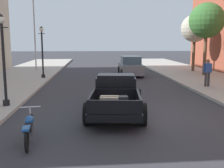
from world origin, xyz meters
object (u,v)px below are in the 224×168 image
at_px(motorcycle_parked, 29,128).
at_px(pedestrian_sidewalk_right, 208,71).
at_px(street_lamp_near, 3,53).
at_px(street_tree_second, 207,21).
at_px(car_background_grey, 130,66).
at_px(hotrod_truck_black, 116,95).
at_px(flagpole, 36,9).
at_px(street_lamp_far, 42,48).
at_px(street_tree_third, 195,29).

xyz_separation_m(motorcycle_parked, pedestrian_sidewalk_right, (8.80, 8.32, 0.64)).
bearing_deg(street_lamp_near, street_tree_second, 37.38).
bearing_deg(street_tree_second, car_background_grey, 167.83).
height_order(pedestrian_sidewalk_right, street_tree_second, street_tree_second).
distance_m(hotrod_truck_black, flagpole, 17.33).
bearing_deg(pedestrian_sidewalk_right, flagpole, 140.06).
distance_m(street_lamp_near, street_tree_second, 16.22).
height_order(street_lamp_far, flagpole, flagpole).
height_order(street_lamp_near, flagpole, flagpole).
bearing_deg(street_lamp_far, flagpole, 104.52).
relative_size(car_background_grey, pedestrian_sidewalk_right, 2.62).
bearing_deg(pedestrian_sidewalk_right, hotrod_truck_black, -138.71).
relative_size(car_background_grey, flagpole, 0.47).
xyz_separation_m(pedestrian_sidewalk_right, street_tree_second, (2.10, 5.50, 3.40)).
xyz_separation_m(motorcycle_parked, street_lamp_far, (-1.93, 13.11, 1.94)).
distance_m(pedestrian_sidewalk_right, flagpole, 16.47).
xyz_separation_m(motorcycle_parked, street_tree_third, (11.12, 16.87, 3.57)).
height_order(street_lamp_far, street_tree_second, street_tree_second).
bearing_deg(street_lamp_near, hotrod_truck_black, -12.67).
height_order(pedestrian_sidewalk_right, flagpole, flagpole).
bearing_deg(street_tree_second, pedestrian_sidewalk_right, -110.94).
bearing_deg(motorcycle_parked, flagpole, 100.16).
height_order(motorcycle_parked, pedestrian_sidewalk_right, pedestrian_sidewalk_right).
bearing_deg(street_tree_third, hotrod_truck_black, -121.12).
bearing_deg(hotrod_truck_black, pedestrian_sidewalk_right, 41.29).
xyz_separation_m(motorcycle_parked, street_tree_second, (10.90, 13.82, 4.05)).
bearing_deg(street_tree_second, flagpole, 161.92).
relative_size(flagpole, street_tree_second, 1.59).
xyz_separation_m(hotrod_truck_black, flagpole, (-6.06, 15.45, 5.02)).
bearing_deg(motorcycle_parked, street_lamp_near, 114.95).
bearing_deg(hotrod_truck_black, car_background_grey, 79.37).
xyz_separation_m(hotrod_truck_black, pedestrian_sidewalk_right, (6.05, 5.31, 0.33)).
xyz_separation_m(motorcycle_parked, street_lamp_near, (-1.88, 4.05, 1.94)).
bearing_deg(street_tree_third, car_background_grey, -163.67).
distance_m(car_background_grey, street_lamp_near, 13.11).
height_order(hotrod_truck_black, street_lamp_near, street_lamp_near).
height_order(hotrod_truck_black, motorcycle_parked, hotrod_truck_black).
bearing_deg(flagpole, street_tree_third, -6.26).
xyz_separation_m(hotrod_truck_black, street_tree_third, (8.37, 13.86, 3.26)).
relative_size(street_lamp_near, street_tree_third, 0.75).
bearing_deg(street_lamp_far, street_lamp_near, -89.74).
height_order(pedestrian_sidewalk_right, street_tree_third, street_tree_third).
distance_m(flagpole, street_tree_second, 15.00).
distance_m(pedestrian_sidewalk_right, street_lamp_near, 11.58).
relative_size(pedestrian_sidewalk_right, street_tree_second, 0.29).
bearing_deg(pedestrian_sidewalk_right, motorcycle_parked, -136.59).
relative_size(motorcycle_parked, street_tree_second, 0.37).
bearing_deg(motorcycle_parked, hotrod_truck_black, 47.59).
bearing_deg(street_tree_second, motorcycle_parked, -128.27).
relative_size(hotrod_truck_black, flagpole, 0.55).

